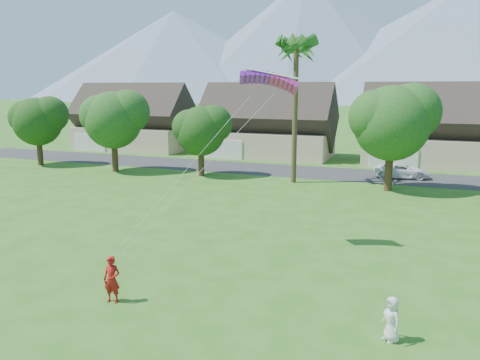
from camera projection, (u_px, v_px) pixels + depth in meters
The scene contains 10 objects.
ground at pixel (125, 358), 14.53m from camera, with size 500.00×500.00×0.00m, color #2D6019.
street at pixel (327, 173), 45.67m from camera, with size 90.00×7.00×0.01m, color #2D2D30.
kite_flyer at pixel (112, 279), 18.18m from camera, with size 0.68×0.45×1.86m, color #AA1713.
watcher at pixel (392, 319), 15.40m from camera, with size 0.76×0.49×1.55m, color silver.
parked_car at pixel (401, 171), 43.16m from camera, with size 2.27×4.92×1.37m, color white.
mountain_ridge at pixel (430, 46), 243.39m from camera, with size 540.00×240.00×70.00m.
houses_row at pixel (348, 130), 53.07m from camera, with size 72.75×8.19×8.86m.
tree_row at pixel (303, 128), 39.54m from camera, with size 62.27×6.67×8.45m.
fan_palm at pixel (297, 44), 39.03m from camera, with size 3.00×3.00×13.80m.
parafoil_kite at pixel (270, 79), 23.36m from camera, with size 3.13×1.38×0.50m.
Camera 1 is at (8.03, -11.02, 8.29)m, focal length 35.00 mm.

